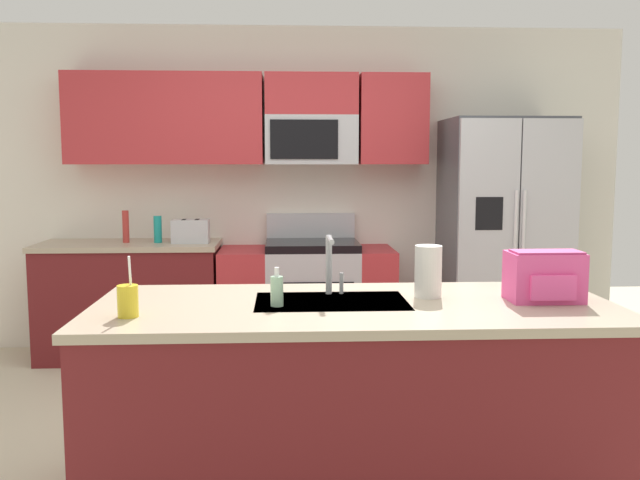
{
  "coord_description": "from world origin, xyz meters",
  "views": [
    {
      "loc": [
        -0.17,
        -3.49,
        1.53
      ],
      "look_at": [
        0.04,
        0.6,
        1.05
      ],
      "focal_mm": 38.3,
      "sensor_mm": 36.0,
      "label": 1
    }
  ],
  "objects_px": {
    "pepper_mill": "(126,227)",
    "soap_dispenser": "(277,291)",
    "drink_cup_yellow": "(128,301)",
    "range_oven": "(307,299)",
    "sink_faucet": "(330,260)",
    "paper_towel_roll": "(428,271)",
    "bottle_teal": "(158,229)",
    "backpack": "(545,275)",
    "refrigerator": "(503,238)",
    "toaster": "(191,231)"
  },
  "relations": [
    {
      "from": "soap_dispenser",
      "to": "paper_towel_roll",
      "type": "distance_m",
      "value": 0.72
    },
    {
      "from": "toaster",
      "to": "paper_towel_roll",
      "type": "height_order",
      "value": "paper_towel_roll"
    },
    {
      "from": "toaster",
      "to": "drink_cup_yellow",
      "type": "height_order",
      "value": "drink_cup_yellow"
    },
    {
      "from": "drink_cup_yellow",
      "to": "soap_dispenser",
      "type": "xyz_separation_m",
      "value": [
        0.6,
        0.18,
        0.0
      ]
    },
    {
      "from": "bottle_teal",
      "to": "paper_towel_roll",
      "type": "distance_m",
      "value": 2.74
    },
    {
      "from": "refrigerator",
      "to": "backpack",
      "type": "xyz_separation_m",
      "value": [
        -0.54,
        -2.27,
        0.09
      ]
    },
    {
      "from": "pepper_mill",
      "to": "drink_cup_yellow",
      "type": "relative_size",
      "value": 0.99
    },
    {
      "from": "range_oven",
      "to": "drink_cup_yellow",
      "type": "xyz_separation_m",
      "value": [
        -0.81,
        -2.56,
        0.52
      ]
    },
    {
      "from": "range_oven",
      "to": "sink_faucet",
      "type": "xyz_separation_m",
      "value": [
        0.04,
        -2.15,
        0.62
      ]
    },
    {
      "from": "refrigerator",
      "to": "drink_cup_yellow",
      "type": "height_order",
      "value": "refrigerator"
    },
    {
      "from": "pepper_mill",
      "to": "drink_cup_yellow",
      "type": "xyz_separation_m",
      "value": [
        0.59,
        -2.56,
        -0.06
      ]
    },
    {
      "from": "range_oven",
      "to": "bottle_teal",
      "type": "distance_m",
      "value": 1.28
    },
    {
      "from": "soap_dispenser",
      "to": "backpack",
      "type": "bearing_deg",
      "value": 2.1
    },
    {
      "from": "bottle_teal",
      "to": "soap_dispenser",
      "type": "distance_m",
      "value": 2.54
    },
    {
      "from": "pepper_mill",
      "to": "sink_faucet",
      "type": "bearing_deg",
      "value": -56.25
    },
    {
      "from": "soap_dispenser",
      "to": "toaster",
      "type": "bearing_deg",
      "value": 106.35
    },
    {
      "from": "bottle_teal",
      "to": "backpack",
      "type": "distance_m",
      "value": 3.15
    },
    {
      "from": "range_oven",
      "to": "sink_faucet",
      "type": "height_order",
      "value": "sink_faucet"
    },
    {
      "from": "drink_cup_yellow",
      "to": "backpack",
      "type": "height_order",
      "value": "drink_cup_yellow"
    },
    {
      "from": "bottle_teal",
      "to": "paper_towel_roll",
      "type": "bearing_deg",
      "value": -53.41
    },
    {
      "from": "drink_cup_yellow",
      "to": "paper_towel_roll",
      "type": "xyz_separation_m",
      "value": [
        1.29,
        0.34,
        0.05
      ]
    },
    {
      "from": "pepper_mill",
      "to": "paper_towel_roll",
      "type": "height_order",
      "value": "pepper_mill"
    },
    {
      "from": "refrigerator",
      "to": "bottle_teal",
      "type": "height_order",
      "value": "refrigerator"
    },
    {
      "from": "pepper_mill",
      "to": "sink_faucet",
      "type": "xyz_separation_m",
      "value": [
        1.44,
        -2.15,
        0.04
      ]
    },
    {
      "from": "sink_faucet",
      "to": "backpack",
      "type": "distance_m",
      "value": 0.97
    },
    {
      "from": "bottle_teal",
      "to": "backpack",
      "type": "relative_size",
      "value": 0.64
    },
    {
      "from": "soap_dispenser",
      "to": "paper_towel_roll",
      "type": "height_order",
      "value": "paper_towel_roll"
    },
    {
      "from": "soap_dispenser",
      "to": "refrigerator",
      "type": "bearing_deg",
      "value": 53.02
    },
    {
      "from": "paper_towel_roll",
      "to": "range_oven",
      "type": "bearing_deg",
      "value": 102.29
    },
    {
      "from": "bottle_teal",
      "to": "toaster",
      "type": "bearing_deg",
      "value": -7.01
    },
    {
      "from": "range_oven",
      "to": "soap_dispenser",
      "type": "bearing_deg",
      "value": -95.06
    },
    {
      "from": "pepper_mill",
      "to": "soap_dispenser",
      "type": "bearing_deg",
      "value": -63.52
    },
    {
      "from": "sink_faucet",
      "to": "drink_cup_yellow",
      "type": "xyz_separation_m",
      "value": [
        -0.85,
        -0.41,
        -0.1
      ]
    },
    {
      "from": "sink_faucet",
      "to": "drink_cup_yellow",
      "type": "relative_size",
      "value": 1.13
    },
    {
      "from": "range_oven",
      "to": "backpack",
      "type": "distance_m",
      "value": 2.6
    },
    {
      "from": "paper_towel_roll",
      "to": "backpack",
      "type": "distance_m",
      "value": 0.52
    },
    {
      "from": "refrigerator",
      "to": "drink_cup_yellow",
      "type": "xyz_separation_m",
      "value": [
        -2.34,
        -2.49,
        0.04
      ]
    },
    {
      "from": "backpack",
      "to": "soap_dispenser",
      "type": "bearing_deg",
      "value": -177.9
    },
    {
      "from": "drink_cup_yellow",
      "to": "paper_towel_roll",
      "type": "height_order",
      "value": "drink_cup_yellow"
    },
    {
      "from": "range_oven",
      "to": "sink_faucet",
      "type": "distance_m",
      "value": 2.24
    },
    {
      "from": "pepper_mill",
      "to": "backpack",
      "type": "bearing_deg",
      "value": -44.45
    },
    {
      "from": "pepper_mill",
      "to": "sink_faucet",
      "type": "height_order",
      "value": "sink_faucet"
    },
    {
      "from": "range_oven",
      "to": "paper_towel_roll",
      "type": "bearing_deg",
      "value": -77.71
    },
    {
      "from": "sink_faucet",
      "to": "refrigerator",
      "type": "bearing_deg",
      "value": 54.31
    },
    {
      "from": "range_oven",
      "to": "bottle_teal",
      "type": "relative_size",
      "value": 6.59
    },
    {
      "from": "drink_cup_yellow",
      "to": "pepper_mill",
      "type": "bearing_deg",
      "value": 102.96
    },
    {
      "from": "refrigerator",
      "to": "pepper_mill",
      "type": "distance_m",
      "value": 2.93
    },
    {
      "from": "toaster",
      "to": "paper_towel_roll",
      "type": "distance_m",
      "value": 2.57
    },
    {
      "from": "bottle_teal",
      "to": "drink_cup_yellow",
      "type": "xyz_separation_m",
      "value": [
        0.34,
        -2.54,
        -0.04
      ]
    },
    {
      "from": "pepper_mill",
      "to": "backpack",
      "type": "relative_size",
      "value": 0.77
    }
  ]
}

